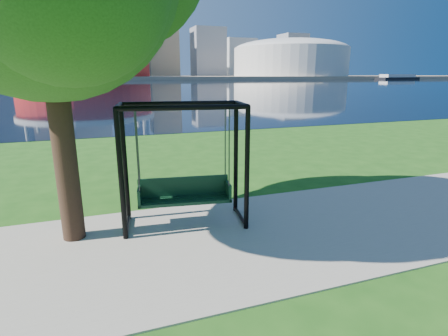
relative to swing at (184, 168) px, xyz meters
name	(u,v)px	position (x,y,z in m)	size (l,w,h in m)	color
ground	(220,229)	(0.60, -0.48, -1.22)	(900.00, 900.00, 0.00)	#1E5114
path	(228,239)	(0.60, -0.98, -1.20)	(120.00, 4.00, 0.03)	#9E937F
river	(106,86)	(0.60, 101.52, -1.21)	(900.00, 180.00, 0.02)	black
far_bank	(101,77)	(0.60, 305.52, -0.22)	(900.00, 228.00, 2.00)	#937F60
stadium	(82,56)	(-9.40, 234.52, 13.01)	(83.00, 83.00, 32.00)	maroon
arena	(291,57)	(135.60, 234.52, 14.66)	(84.00, 84.00, 26.56)	beige
skyline	(91,34)	(-3.67, 318.91, 34.67)	(392.00, 66.00, 96.50)	gray
swing	(184,168)	(0.00, 0.00, 0.00)	(2.58, 1.40, 2.51)	black
barge	(398,77)	(188.99, 183.59, 0.28)	(33.79, 12.32, 3.30)	black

